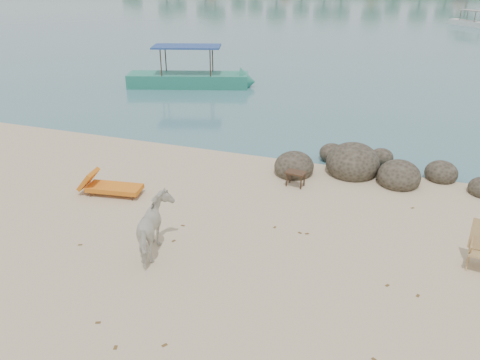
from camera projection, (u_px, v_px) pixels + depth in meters
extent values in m
ellipsoid|color=black|center=(294.00, 167.00, 14.50)|extent=(1.22, 1.34, 0.92)
ellipsoid|color=black|center=(353.00, 164.00, 14.55)|extent=(1.66, 1.82, 1.24)
ellipsoid|color=black|center=(399.00, 177.00, 13.82)|extent=(1.26, 1.38, 0.94)
ellipsoid|color=black|center=(441.00, 174.00, 14.16)|extent=(0.97, 1.07, 0.73)
ellipsoid|color=black|center=(332.00, 154.00, 15.71)|extent=(0.84, 0.92, 0.63)
ellipsoid|color=black|center=(381.00, 158.00, 15.40)|extent=(0.77, 0.84, 0.57)
imported|color=silver|center=(156.00, 229.00, 10.31)|extent=(1.15, 1.67, 1.29)
plane|color=brown|center=(165.00, 346.00, 8.00)|extent=(0.14, 0.14, 0.00)
plane|color=brown|center=(300.00, 234.00, 11.34)|extent=(0.13, 0.13, 0.00)
plane|color=brown|center=(418.00, 297.00, 9.20)|extent=(0.12, 0.12, 0.00)
plane|color=brown|center=(183.00, 226.00, 11.65)|extent=(0.11, 0.11, 0.00)
plane|color=brown|center=(307.00, 235.00, 11.30)|extent=(0.14, 0.14, 0.00)
plane|color=brown|center=(387.00, 287.00, 9.49)|extent=(0.14, 0.14, 0.00)
plane|color=brown|center=(116.00, 349.00, 7.96)|extent=(0.13, 0.13, 0.00)
plane|color=brown|center=(80.00, 246.00, 10.85)|extent=(0.13, 0.13, 0.00)
plane|color=brown|center=(174.00, 242.00, 11.01)|extent=(0.13, 0.13, 0.00)
plane|color=brown|center=(98.00, 324.00, 8.51)|extent=(0.13, 0.13, 0.00)
plane|color=brown|center=(412.00, 209.00, 12.49)|extent=(0.14, 0.14, 0.00)
plane|color=brown|center=(275.00, 228.00, 11.58)|extent=(0.12, 0.12, 0.00)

